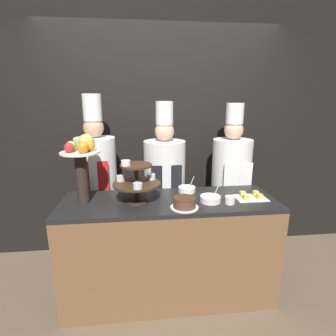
{
  "coord_description": "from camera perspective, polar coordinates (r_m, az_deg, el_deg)",
  "views": [
    {
      "loc": [
        -0.23,
        -1.74,
        1.73
      ],
      "look_at": [
        0.0,
        0.4,
        1.17
      ],
      "focal_mm": 28.0,
      "sensor_mm": 36.0,
      "label": 1
    }
  ],
  "objects": [
    {
      "name": "cake_round",
      "position": [
        2.04,
        3.61,
        -7.6
      ],
      "size": [
        0.22,
        0.22,
        0.08
      ],
      "color": "white",
      "rests_on": "buffet_counter"
    },
    {
      "name": "fruit_pedestal",
      "position": [
        2.17,
        -18.2,
        1.94
      ],
      "size": [
        0.3,
        0.3,
        0.55
      ],
      "color": "#2D231E",
      "rests_on": "buffet_counter"
    },
    {
      "name": "cake_square_tray",
      "position": [
        2.34,
        17.59,
        -5.94
      ],
      "size": [
        0.26,
        0.19,
        0.05
      ],
      "color": "white",
      "rests_on": "buffet_counter"
    },
    {
      "name": "ground_plane",
      "position": [
        2.46,
        1.17,
        -29.9
      ],
      "size": [
        14.0,
        14.0,
        0.0
      ],
      "primitive_type": "plane",
      "color": "brown"
    },
    {
      "name": "chef_center_left",
      "position": [
        2.68,
        -0.74,
        -3.01
      ],
      "size": [
        0.41,
        0.41,
        1.72
      ],
      "color": "#38332D",
      "rests_on": "ground_plane"
    },
    {
      "name": "serving_bowl_near",
      "position": [
        2.19,
        9.22,
        -6.64
      ],
      "size": [
        0.17,
        0.17,
        0.15
      ],
      "color": "white",
      "rests_on": "buffet_counter"
    },
    {
      "name": "chef_center_right",
      "position": [
        2.83,
        13.5,
        -2.39
      ],
      "size": [
        0.4,
        0.4,
        1.7
      ],
      "color": "#38332D",
      "rests_on": "ground_plane"
    },
    {
      "name": "chef_left",
      "position": [
        2.69,
        -15.14,
        -2.48
      ],
      "size": [
        0.39,
        0.39,
        1.78
      ],
      "color": "#38332D",
      "rests_on": "ground_plane"
    },
    {
      "name": "cup_white",
      "position": [
        2.18,
        13.34,
        -6.8
      ],
      "size": [
        0.08,
        0.08,
        0.06
      ],
      "color": "white",
      "rests_on": "buffet_counter"
    },
    {
      "name": "buffet_counter",
      "position": [
        2.42,
        0.27,
        -17.09
      ],
      "size": [
        1.79,
        0.6,
        0.92
      ],
      "color": "brown",
      "rests_on": "ground_plane"
    },
    {
      "name": "wall_back",
      "position": [
        2.96,
        -1.67,
        8.25
      ],
      "size": [
        10.0,
        0.06,
        2.8
      ],
      "color": "black",
      "rests_on": "ground_plane"
    },
    {
      "name": "serving_bowl_far",
      "position": [
        2.39,
        4.13,
        -4.64
      ],
      "size": [
        0.15,
        0.15,
        0.15
      ],
      "color": "white",
      "rests_on": "buffet_counter"
    },
    {
      "name": "tiered_stand",
      "position": [
        2.12,
        -6.95,
        -2.7
      ],
      "size": [
        0.39,
        0.39,
        0.36
      ],
      "color": "#3D2819",
      "rests_on": "buffet_counter"
    }
  ]
}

